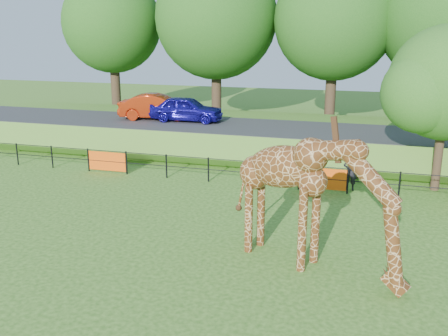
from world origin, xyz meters
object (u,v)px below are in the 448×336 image
Objects in this scene: car_blue at (186,109)px; car_red at (158,107)px; giraffe at (316,203)px; visitor at (350,172)px.

car_red is (-1.84, 0.16, 0.02)m from car_blue.
giraffe is 1.30× the size of car_blue.
visitor is at bearing 109.02° from giraffe.
car_blue is at bearing -106.46° from car_red.
visitor is (11.36, -6.13, -1.36)m from car_red.
visitor is at bearing -124.57° from car_blue.
car_blue is at bearing -28.35° from visitor.
car_red is (-10.74, 13.76, 0.22)m from giraffe.
visitor is (0.62, 7.62, -1.14)m from giraffe.
visitor is at bearing -129.97° from car_red.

